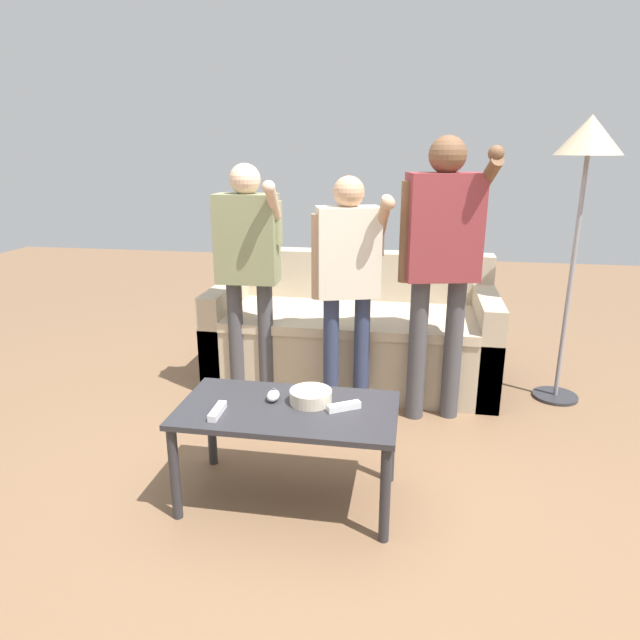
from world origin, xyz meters
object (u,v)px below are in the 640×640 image
Objects in this scene: player_center at (348,270)px; game_remote_wand_near at (217,411)px; coffee_table at (288,420)px; player_left at (248,257)px; floor_lamp at (588,154)px; game_remote_wand_far at (344,406)px; snack_bowl at (311,396)px; couch at (353,335)px; player_right at (442,249)px; game_remote_wand_spare at (306,393)px; game_remote_nunchuk at (273,396)px.

player_center is 1.19m from game_remote_wand_near.
coffee_table is 1.25m from player_left.
floor_lamp is 11.71× the size of game_remote_wand_far.
snack_bowl reaches higher than coffee_table.
game_remote_wand_far is (0.16, -0.05, -0.01)m from snack_bowl.
couch is 1.49m from game_remote_wand_far.
floor_lamp is 2.51m from game_remote_wand_near.
player_right reaches higher than coffee_table.
game_remote_wand_near is (-0.95, -1.08, -0.54)m from player_right.
player_left is 10.64× the size of game_remote_wand_spare.
player_center reaches higher than coffee_table.
game_remote_wand_far is (0.10, -0.90, -0.41)m from player_center.
game_remote_nunchuk is 0.15m from game_remote_wand_spare.
coffee_table is 1.32m from player_right.
game_remote_wand_spare is at bearing 118.49° from snack_bowl.
game_remote_wand_far is (-0.42, -0.94, -0.54)m from player_right.
floor_lamp is (1.35, -0.14, 1.22)m from couch.
player_left is at bearing -141.51° from couch.
couch is 13.73× the size of game_remote_wand_spare.
game_remote_wand_far is (0.72, -1.01, -0.45)m from player_left.
game_remote_nunchuk is 0.06× the size of player_left.
player_left is at bearing -170.29° from floor_lamp.
game_remote_wand_near reaches higher than coffee_table.
couch is 1.97× the size of coffee_table.
game_remote_wand_near is (-0.20, -0.18, -0.01)m from game_remote_nunchuk.
floor_lamp is 1.53m from player_center.
player_right is at bearing 57.27° from snack_bowl.
game_remote_wand_far is at bearing -30.77° from game_remote_wand_spare.
player_left reaches higher than game_remote_wand_far.
game_remote_wand_far is at bearing -83.69° from player_center.
couch is 21.60× the size of game_remote_nunchuk.
snack_bowl is 0.11× the size of floor_lamp.
player_left is 0.91× the size of player_right.
player_center is 0.89m from game_remote_wand_spare.
couch reaches higher than game_remote_wand_near.
game_remote_wand_far is (0.13, -1.48, 0.17)m from couch.
couch is 12.83× the size of game_remote_wand_far.
coffee_table is 0.56× the size of floor_lamp.
couch reaches higher than game_remote_nunchuk.
player_left is (-0.47, 1.03, 0.53)m from coffee_table.
coffee_table is 5.10× the size of snack_bowl.
player_center is at bearing 86.22° from snack_bowl.
player_center is at bearing 67.47° from game_remote_wand_near.
game_remote_nunchuk is 1.28m from player_right.
game_remote_nunchuk is at bearing 143.90° from coffee_table.
floor_lamp is 2.09m from game_remote_wand_far.
player_right is at bearing 53.44° from game_remote_wand_spare.
couch is 1.46m from game_remote_nunchuk.
snack_bowl is at bearing -59.55° from player_left.
game_remote_wand_near is (-0.28, -0.12, 0.08)m from coffee_table.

